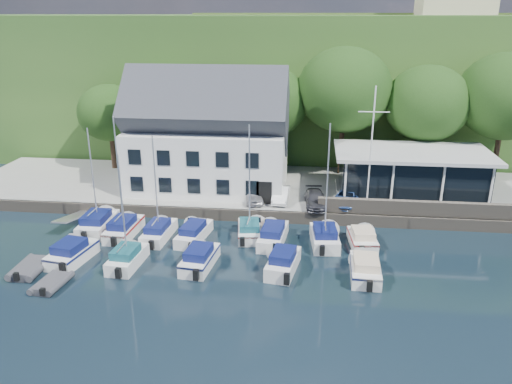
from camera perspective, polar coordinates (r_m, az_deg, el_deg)
ground at (r=31.32m, az=1.48°, el=-11.45°), size 180.00×180.00×0.00m
quay at (r=46.96m, az=3.33°, el=0.16°), size 60.00×13.00×1.00m
quay_face at (r=40.91m, az=2.82°, el=-2.88°), size 60.00×0.30×1.00m
hillside at (r=89.11m, az=5.09°, el=14.37°), size 160.00×75.00×16.00m
field_patch at (r=96.88m, az=10.40°, el=19.40°), size 50.00×30.00×0.30m
harbor_building at (r=45.48m, az=-5.50°, el=5.83°), size 14.40×8.20×8.70m
club_pavilion at (r=45.55m, az=17.25°, el=2.03°), size 13.20×7.20×4.10m
seawall at (r=41.98m, az=19.46°, el=-1.82°), size 18.00×0.50×1.20m
gangway at (r=43.43m, az=-19.69°, el=-3.40°), size 1.20×6.00×1.40m
car_silver at (r=42.65m, az=-0.37°, el=-0.28°), size 2.30×3.84×1.22m
car_white at (r=42.79m, az=2.87°, el=-0.25°), size 1.43×3.73×1.21m
car_dgrey at (r=41.90m, az=6.79°, el=-0.83°), size 2.00×4.22×1.19m
car_blue at (r=42.60m, az=10.40°, el=-0.57°), size 2.76×4.19×1.33m
flagpole at (r=40.83m, az=13.00°, el=4.76°), size 2.41×0.20×10.02m
tree_0 at (r=53.22m, az=-16.28°, el=7.14°), size 6.32×6.32×8.64m
tree_1 at (r=52.62m, az=-10.67°, el=8.45°), size 7.64×7.64×10.44m
tree_2 at (r=49.94m, az=1.55°, el=8.19°), size 7.64×7.64×10.45m
tree_3 at (r=49.69m, az=9.93°, el=8.99°), size 9.07×9.07×12.40m
tree_4 at (r=50.22m, az=18.74°, el=7.46°), size 7.94×7.94×10.85m
tree_5 at (r=51.86m, az=26.32°, el=7.52°), size 8.84×8.84×12.08m
boat_r1_0 at (r=40.08m, az=-18.19°, el=1.91°), size 2.28×6.52×9.24m
boat_r1_1 at (r=38.54m, az=-15.37°, el=1.35°), size 2.24×6.29×9.04m
boat_r1_2 at (r=37.55m, az=-11.39°, el=0.60°), size 2.15×6.17×8.30m
boat_r1_3 at (r=38.15m, az=-7.12°, el=-4.44°), size 2.65×6.47×1.38m
boat_r1_4 at (r=36.99m, az=-0.75°, el=0.71°), size 2.63×5.53×8.31m
boat_r1_5 at (r=37.43m, az=1.97°, el=-4.72°), size 2.50×6.70×1.44m
boat_r1_6 at (r=35.95m, az=8.13°, el=0.70°), size 2.59×5.95×9.22m
boat_r1_7 at (r=37.69m, az=12.07°, el=-5.06°), size 2.41×5.14×1.37m
boat_r2_0 at (r=36.87m, az=-20.30°, el=-6.33°), size 3.00×5.84×1.55m
boat_r2_1 at (r=33.72m, az=-15.03°, el=-1.49°), size 2.24×5.52×8.79m
boat_r2_2 at (r=34.15m, az=-6.46°, el=-7.32°), size 2.54×5.92×1.51m
boat_r2_3 at (r=33.46m, az=3.12°, el=-7.75°), size 2.77×5.94×1.57m
boat_r2_4 at (r=33.49m, az=12.39°, el=-8.30°), size 2.19×5.74×1.46m
dinghy_0 at (r=36.62m, az=-24.41°, el=-7.79°), size 2.05×3.33×0.77m
dinghy_1 at (r=34.26m, az=-22.33°, el=-9.51°), size 1.97×2.97×0.66m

